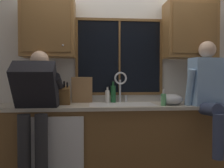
% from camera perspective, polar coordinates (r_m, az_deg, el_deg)
% --- Properties ---
extents(back_wall, '(5.40, 0.12, 2.55)m').
position_cam_1_polar(back_wall, '(3.36, 1.47, 1.98)').
color(back_wall, silver).
rests_on(back_wall, floor).
extents(window_glass, '(1.10, 0.02, 0.95)m').
position_cam_1_polar(window_glass, '(3.30, 1.73, 6.33)').
color(window_glass, black).
extents(window_frame_top, '(1.17, 0.02, 0.04)m').
position_cam_1_polar(window_frame_top, '(3.37, 1.76, 14.72)').
color(window_frame_top, brown).
extents(window_frame_bottom, '(1.17, 0.02, 0.04)m').
position_cam_1_polar(window_frame_bottom, '(3.29, 1.74, -2.25)').
color(window_frame_bottom, brown).
extents(window_frame_left, '(0.03, 0.02, 0.95)m').
position_cam_1_polar(window_frame_left, '(3.27, -8.22, 6.35)').
color(window_frame_left, brown).
extents(window_frame_right, '(0.03, 0.02, 0.95)m').
position_cam_1_polar(window_frame_right, '(3.40, 11.34, 6.15)').
color(window_frame_right, brown).
extents(window_mullion_center, '(0.02, 0.02, 0.95)m').
position_cam_1_polar(window_mullion_center, '(3.29, 1.76, 6.34)').
color(window_mullion_center, brown).
extents(lower_cabinet_run, '(3.00, 0.58, 0.88)m').
position_cam_1_polar(lower_cabinet_run, '(3.12, 2.20, -13.52)').
color(lower_cabinet_run, brown).
rests_on(lower_cabinet_run, floor).
extents(countertop, '(3.06, 0.62, 0.04)m').
position_cam_1_polar(countertop, '(3.01, 2.26, -5.14)').
color(countertop, beige).
rests_on(countertop, lower_cabinet_run).
extents(dishwasher_front, '(0.60, 0.02, 0.74)m').
position_cam_1_polar(dishwasher_front, '(2.81, -12.93, -14.90)').
color(dishwasher_front, white).
extents(upper_cabinet_left, '(0.65, 0.36, 0.72)m').
position_cam_1_polar(upper_cabinet_left, '(3.21, -14.56, 12.46)').
color(upper_cabinet_left, olive).
extents(upper_cabinet_right, '(0.65, 0.36, 0.72)m').
position_cam_1_polar(upper_cabinet_right, '(3.42, 17.64, 11.76)').
color(upper_cabinet_right, olive).
extents(sink, '(0.80, 0.46, 0.21)m').
position_cam_1_polar(sink, '(3.03, 2.37, -6.58)').
color(sink, silver).
rests_on(sink, lower_cabinet_run).
extents(faucet, '(0.18, 0.09, 0.40)m').
position_cam_1_polar(faucet, '(3.18, 2.10, 0.16)').
color(faucet, silver).
rests_on(faucet, countertop).
extents(person_standing, '(0.53, 0.69, 1.56)m').
position_cam_1_polar(person_standing, '(2.74, -17.32, -4.61)').
color(person_standing, '#262628').
rests_on(person_standing, floor).
extents(person_sitting_on_counter, '(0.54, 0.63, 1.26)m').
position_cam_1_polar(person_sitting_on_counter, '(3.04, 22.02, -1.33)').
color(person_sitting_on_counter, '#384260').
rests_on(person_sitting_on_counter, countertop).
extents(knife_block, '(0.12, 0.18, 0.32)m').
position_cam_1_polar(knife_block, '(3.00, -10.93, -2.72)').
color(knife_block, brown).
rests_on(knife_block, countertop).
extents(cutting_board, '(0.27, 0.09, 0.34)m').
position_cam_1_polar(cutting_board, '(3.20, -7.00, -1.41)').
color(cutting_board, '#997047').
rests_on(cutting_board, countertop).
extents(mixing_bowl, '(0.27, 0.27, 0.14)m').
position_cam_1_polar(mixing_bowl, '(3.05, 13.61, -3.55)').
color(mixing_bowl, '#B7B7BC').
rests_on(mixing_bowl, countertop).
extents(soap_dispenser, '(0.06, 0.07, 0.20)m').
position_cam_1_polar(soap_dispenser, '(2.92, 11.89, -3.50)').
color(soap_dispenser, '#59A566').
rests_on(soap_dispenser, countertop).
extents(bottle_green_glass, '(0.06, 0.06, 0.21)m').
position_cam_1_polar(bottle_green_glass, '(3.17, -1.08, -2.84)').
color(bottle_green_glass, silver).
rests_on(bottle_green_glass, countertop).
extents(bottle_tall_clear, '(0.07, 0.07, 0.29)m').
position_cam_1_polar(bottle_tall_clear, '(3.21, 0.27, -2.21)').
color(bottle_tall_clear, '#1E592D').
rests_on(bottle_tall_clear, countertop).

